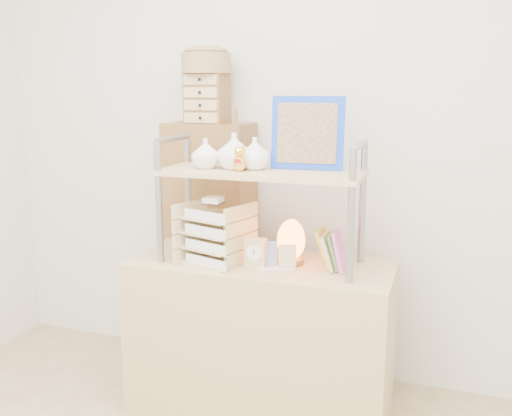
% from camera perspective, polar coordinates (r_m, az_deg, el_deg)
% --- Properties ---
extents(room_shell, '(3.42, 3.41, 2.61)m').
position_cam_1_polar(room_shell, '(1.76, -8.21, 17.17)').
color(room_shell, silver).
rests_on(room_shell, ground).
extents(desk, '(1.20, 0.50, 0.75)m').
position_cam_1_polar(desk, '(2.75, 0.46, -12.89)').
color(desk, tan).
rests_on(desk, ground).
extents(cabinet, '(0.46, 0.26, 1.35)m').
position_cam_1_polar(cabinet, '(3.11, -4.54, -4.04)').
color(cabinet, brown).
rests_on(cabinet, ground).
extents(hutch, '(0.90, 0.34, 0.74)m').
position_cam_1_polar(hutch, '(2.54, 0.19, 4.12)').
color(hutch, gray).
rests_on(hutch, desk).
extents(letter_tray, '(0.31, 0.30, 0.30)m').
position_cam_1_polar(letter_tray, '(2.58, -4.20, -2.86)').
color(letter_tray, tan).
rests_on(letter_tray, desk).
extents(salt_lamp, '(0.14, 0.13, 0.21)m').
position_cam_1_polar(salt_lamp, '(2.56, 3.52, -3.33)').
color(salt_lamp, brown).
rests_on(salt_lamp, desk).
extents(desk_clock, '(0.10, 0.04, 0.13)m').
position_cam_1_polar(desk_clock, '(2.52, -0.05, -4.50)').
color(desk_clock, tan).
rests_on(desk_clock, desk).
extents(postcard_stand, '(0.17, 0.09, 0.12)m').
position_cam_1_polar(postcard_stand, '(2.52, 2.11, -5.30)').
color(postcard_stand, white).
rests_on(postcard_stand, desk).
extents(drawer_chest, '(0.20, 0.16, 0.25)m').
position_cam_1_polar(drawer_chest, '(2.97, -4.97, 10.86)').
color(drawer_chest, brown).
rests_on(drawer_chest, cabinet).
extents(woven_basket, '(0.25, 0.25, 0.10)m').
position_cam_1_polar(woven_basket, '(2.97, -5.02, 14.23)').
color(woven_basket, olive).
rests_on(woven_basket, drawer_chest).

